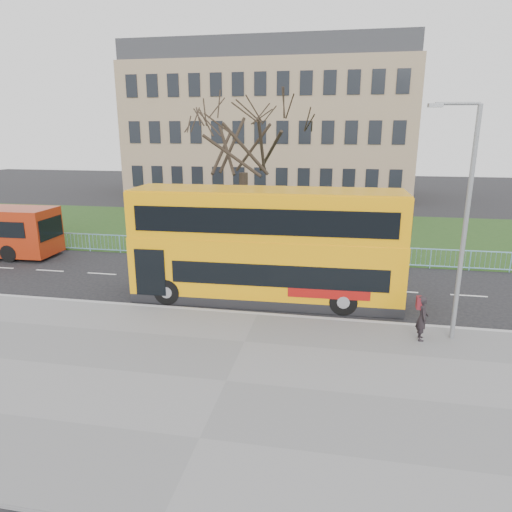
{
  "coord_description": "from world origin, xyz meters",
  "views": [
    {
      "loc": [
        3.03,
        -18.33,
        7.25
      ],
      "look_at": [
        -0.54,
        1.0,
        1.79
      ],
      "focal_mm": 32.0,
      "sensor_mm": 36.0,
      "label": 1
    }
  ],
  "objects": [
    {
      "name": "street_lamp",
      "position": [
        7.07,
        -2.52,
        4.48
      ],
      "size": [
        1.68,
        0.43,
        7.96
      ],
      "rotation": [
        0.0,
        0.0,
        0.16
      ],
      "color": "gray",
      "rests_on": "pavement"
    },
    {
      "name": "guard_railing",
      "position": [
        0.0,
        6.6,
        0.55
      ],
      "size": [
        40.0,
        0.12,
        1.1
      ],
      "primitive_type": null,
      "color": "#7AB8D9",
      "rests_on": "ground"
    },
    {
      "name": "bare_tree",
      "position": [
        -3.0,
        10.0,
        5.52
      ],
      "size": [
        7.61,
        7.61,
        10.87
      ],
      "primitive_type": null,
      "color": "black",
      "rests_on": "grass_verge"
    },
    {
      "name": "civic_building",
      "position": [
        -5.0,
        35.0,
        7.0
      ],
      "size": [
        30.0,
        15.0,
        14.0
      ],
      "primitive_type": "cube",
      "color": "#8C7458",
      "rests_on": "ground"
    },
    {
      "name": "pedestrian",
      "position": [
        6.06,
        -2.82,
        0.93
      ],
      "size": [
        0.39,
        0.59,
        1.62
      ],
      "primitive_type": "imported",
      "rotation": [
        0.0,
        0.0,
        1.57
      ],
      "color": "black",
      "rests_on": "pavement"
    },
    {
      "name": "yellow_bus",
      "position": [
        0.01,
        0.39,
        2.58
      ],
      "size": [
        11.52,
        3.0,
        4.8
      ],
      "rotation": [
        0.0,
        0.0,
        0.02
      ],
      "color": "orange",
      "rests_on": "ground"
    },
    {
      "name": "pavement",
      "position": [
        0.0,
        -6.75,
        0.06
      ],
      "size": [
        80.0,
        10.5,
        0.12
      ],
      "primitive_type": "cube",
      "color": "slate",
      "rests_on": "ground"
    },
    {
      "name": "kerb",
      "position": [
        0.0,
        -1.55,
        0.07
      ],
      "size": [
        80.0,
        0.2,
        0.14
      ],
      "primitive_type": "cube",
      "color": "#9A9A9D",
      "rests_on": "ground"
    },
    {
      "name": "grass_verge",
      "position": [
        0.0,
        14.3,
        0.04
      ],
      "size": [
        80.0,
        15.4,
        0.08
      ],
      "primitive_type": "cube",
      "color": "#1C3A15",
      "rests_on": "ground"
    },
    {
      "name": "ground",
      "position": [
        0.0,
        0.0,
        0.0
      ],
      "size": [
        120.0,
        120.0,
        0.0
      ],
      "primitive_type": "plane",
      "color": "black",
      "rests_on": "ground"
    }
  ]
}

